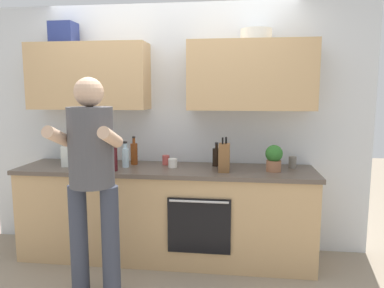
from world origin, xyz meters
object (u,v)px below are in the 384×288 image
object	(u,v)px
person_standing	(92,171)
bottle_wine	(114,158)
cup_ceramic	(166,160)
grocery_bag_produce	(75,155)
bottle_water	(125,156)
cup_coffee	(173,163)
bottle_soy	(216,157)
bottle_oil	(86,155)
knife_block	(224,158)
bottle_vinegar	(134,153)
bottle_soda	(69,154)
cup_stoneware	(292,162)
potted_herb	(274,157)

from	to	relation	value
person_standing	bottle_wine	bearing A→B (deg)	92.57
cup_ceramic	grocery_bag_produce	world-z (taller)	grocery_bag_produce
bottle_water	cup_coffee	distance (m)	0.46
person_standing	bottle_soy	xyz separation A→B (m)	(0.90, 0.93, -0.03)
bottle_oil	knife_block	xyz separation A→B (m)	(1.29, 0.06, -0.01)
cup_ceramic	person_standing	bearing A→B (deg)	-113.11
grocery_bag_produce	knife_block	bearing A→B (deg)	-3.91
bottle_vinegar	bottle_water	bearing A→B (deg)	-106.08
person_standing	bottle_vinegar	distance (m)	0.90
bottle_oil	grocery_bag_produce	size ratio (longest dim) A/B	1.68
bottle_vinegar	grocery_bag_produce	size ratio (longest dim) A/B	1.40
bottle_oil	grocery_bag_produce	bearing A→B (deg)	139.31
bottle_wine	cup_coffee	xyz separation A→B (m)	(0.51, 0.23, -0.08)
bottle_soy	cup_coffee	world-z (taller)	bottle_soy
bottle_soda	person_standing	bearing A→B (deg)	-56.01
bottle_oil	cup_ceramic	distance (m)	0.77
cup_coffee	grocery_bag_produce	world-z (taller)	grocery_bag_produce
person_standing	bottle_soy	world-z (taller)	person_standing
bottle_vinegar	bottle_oil	bearing A→B (deg)	-143.00
bottle_water	knife_block	size ratio (longest dim) A/B	0.80
bottle_wine	bottle_vinegar	bearing A→B (deg)	73.29
bottle_soy	bottle_oil	bearing A→B (deg)	-165.41
bottle_vinegar	knife_block	size ratio (longest dim) A/B	0.89
bottle_vinegar	cup_stoneware	bearing A→B (deg)	0.81
bottle_water	potted_herb	xyz separation A→B (m)	(1.40, -0.01, 0.02)
bottle_oil	bottle_soda	size ratio (longest dim) A/B	1.55
bottle_wine	bottle_vinegar	size ratio (longest dim) A/B	1.07
cup_coffee	potted_herb	bearing A→B (deg)	-3.37
bottle_oil	knife_block	world-z (taller)	bottle_oil
bottle_soy	bottle_soda	xyz separation A→B (m)	(-1.56, 0.05, -0.01)
bottle_vinegar	bottle_soda	distance (m)	0.74
knife_block	bottle_oil	bearing A→B (deg)	-177.24
bottle_water	cup_ceramic	distance (m)	0.40
bottle_oil	cup_coffee	distance (m)	0.82
bottle_soy	bottle_soda	size ratio (longest dim) A/B	1.07
bottle_oil	bottle_soy	size ratio (longest dim) A/B	1.45
grocery_bag_produce	person_standing	bearing A→B (deg)	-57.34
cup_ceramic	grocery_bag_produce	bearing A→B (deg)	-170.89
person_standing	cup_stoneware	distance (m)	1.87
bottle_soy	potted_herb	bearing A→B (deg)	-18.94
bottle_vinegar	potted_herb	size ratio (longest dim) A/B	1.16
bottle_wine	grocery_bag_produce	size ratio (longest dim) A/B	1.51
bottle_wine	grocery_bag_produce	bearing A→B (deg)	156.73
cup_stoneware	potted_herb	size ratio (longest dim) A/B	0.45
bottle_soda	cup_ceramic	size ratio (longest dim) A/B	2.28
bottle_oil	cup_stoneware	xyz separation A→B (m)	(1.93, 0.31, -0.09)
bottle_wine	knife_block	distance (m)	1.01
bottle_wine	cup_ceramic	distance (m)	0.55
bottle_vinegar	cup_ceramic	bearing A→B (deg)	3.61
bottle_vinegar	cup_stoneware	world-z (taller)	bottle_vinegar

